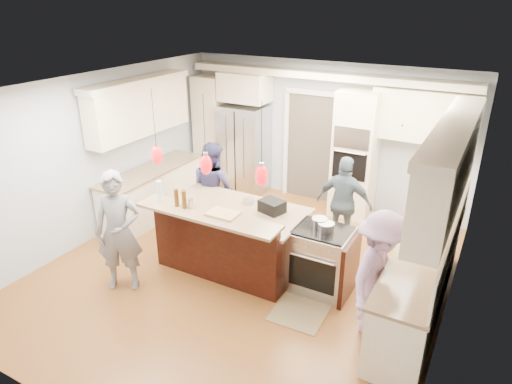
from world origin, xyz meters
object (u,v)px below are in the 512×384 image
(island_range, at_px, (323,260))
(person_far_left, at_px, (213,188))
(person_bar_end, at_px, (119,232))
(kitchen_island, at_px, (232,236))
(refrigerator, at_px, (244,150))

(island_range, relative_size, person_far_left, 0.58)
(island_range, distance_m, person_bar_end, 2.79)
(island_range, bearing_deg, kitchen_island, -176.93)
(person_bar_end, xyz_separation_m, person_far_left, (0.19, 1.99, -0.06))
(kitchen_island, bearing_deg, person_bar_end, -130.82)
(person_far_left, bearing_deg, kitchen_island, 154.80)
(refrigerator, relative_size, person_far_left, 1.13)
(kitchen_island, xyz_separation_m, island_range, (1.41, 0.08, -0.03))
(refrigerator, relative_size, island_range, 1.96)
(refrigerator, height_order, person_far_left, refrigerator)
(refrigerator, distance_m, person_bar_end, 3.78)
(refrigerator, xyz_separation_m, person_bar_end, (0.26, -3.78, -0.04))
(person_far_left, bearing_deg, person_bar_end, 101.66)
(person_bar_end, bearing_deg, refrigerator, 63.68)
(island_range, bearing_deg, person_far_left, 162.75)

